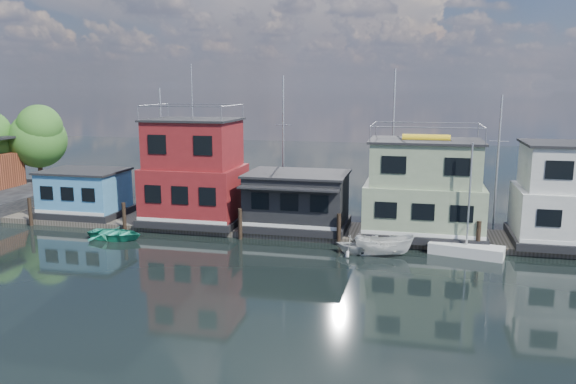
% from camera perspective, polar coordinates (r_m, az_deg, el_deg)
% --- Properties ---
extents(ground, '(160.00, 160.00, 0.00)m').
position_cam_1_polar(ground, '(30.49, -3.01, -9.78)').
color(ground, black).
rests_on(ground, ground).
extents(dock, '(48.00, 5.00, 0.40)m').
position_cam_1_polar(dock, '(41.55, 1.60, -3.87)').
color(dock, '#595147').
rests_on(dock, ground).
extents(houseboat_blue, '(6.40, 4.90, 3.66)m').
position_cam_1_polar(houseboat_blue, '(47.98, -19.95, -0.08)').
color(houseboat_blue, black).
rests_on(houseboat_blue, dock).
extents(houseboat_red, '(7.40, 5.90, 11.86)m').
position_cam_1_polar(houseboat_red, '(43.23, -9.49, 1.85)').
color(houseboat_red, black).
rests_on(houseboat_red, dock).
extents(houseboat_dark, '(7.40, 6.10, 4.06)m').
position_cam_1_polar(houseboat_dark, '(41.13, 0.93, -0.84)').
color(houseboat_dark, black).
rests_on(houseboat_dark, dock).
extents(houseboat_green, '(8.40, 5.90, 7.03)m').
position_cam_1_polar(houseboat_green, '(40.04, 13.62, 0.18)').
color(houseboat_green, black).
rests_on(houseboat_green, dock).
extents(pilings, '(42.28, 0.28, 2.20)m').
position_cam_1_polar(pilings, '(38.75, 0.29, -3.57)').
color(pilings, '#2D2116').
rests_on(pilings, ground).
extents(background_masts, '(36.40, 0.16, 12.00)m').
position_cam_1_polar(background_masts, '(45.80, 9.01, 4.19)').
color(background_masts, silver).
rests_on(background_masts, ground).
extents(dinghy_teal, '(4.10, 3.03, 0.82)m').
position_cam_1_polar(dinghy_teal, '(41.50, -17.10, -4.07)').
color(dinghy_teal, teal).
rests_on(dinghy_teal, ground).
extents(day_sailer, '(4.81, 2.53, 7.23)m').
position_cam_1_polar(day_sailer, '(37.75, 17.65, -5.54)').
color(day_sailer, silver).
rests_on(day_sailer, ground).
extents(dinghy_white, '(2.86, 2.66, 1.23)m').
position_cam_1_polar(dinghy_white, '(36.47, 6.47, -5.34)').
color(dinghy_white, beige).
rests_on(dinghy_white, ground).
extents(motorboat, '(3.90, 1.88, 1.45)m').
position_cam_1_polar(motorboat, '(36.25, 9.75, -5.36)').
color(motorboat, silver).
rests_on(motorboat, ground).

